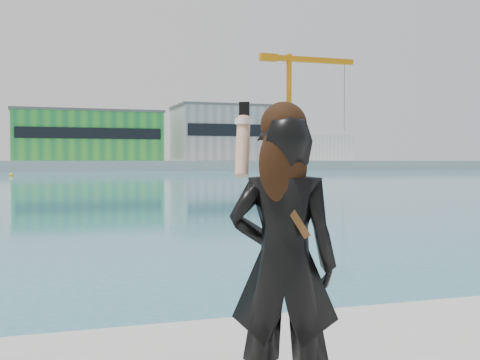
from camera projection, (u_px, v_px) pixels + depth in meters
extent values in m
cube|color=#9E9E99|center=(48.00, 165.00, 127.32)|extent=(320.00, 40.00, 2.00)
cube|color=#228840|center=(87.00, 137.00, 127.76)|extent=(30.00, 16.00, 10.00)
cube|color=black|center=(90.00, 133.00, 120.06)|extent=(28.50, 0.20, 2.20)
cube|color=#59595B|center=(87.00, 112.00, 127.58)|extent=(30.60, 16.32, 0.50)
cube|color=gray|center=(230.00, 134.00, 137.85)|extent=(25.00, 15.00, 12.00)
cube|color=black|center=(241.00, 130.00, 130.63)|extent=(23.75, 0.20, 2.64)
cube|color=#59595B|center=(230.00, 107.00, 137.65)|extent=(25.50, 15.30, 0.50)
cube|color=silver|center=(321.00, 148.00, 143.02)|extent=(12.00, 10.00, 6.00)
cube|color=orange|center=(289.00, 156.00, 136.13)|extent=(4.00, 4.00, 2.00)
cylinder|color=orange|center=(289.00, 103.00, 135.73)|extent=(1.20, 1.20, 22.00)
cube|color=orange|center=(313.00, 60.00, 137.30)|extent=(20.00, 1.20, 1.20)
cube|color=orange|center=(268.00, 57.00, 133.82)|extent=(4.00, 1.60, 1.60)
cylinder|color=black|center=(344.00, 96.00, 140.10)|extent=(0.10, 0.10, 16.00)
cylinder|color=silver|center=(158.00, 142.00, 125.59)|extent=(0.16, 0.16, 8.00)
cube|color=red|center=(161.00, 125.00, 125.66)|extent=(1.20, 0.04, 0.80)
sphere|color=yellow|center=(300.00, 173.00, 95.59)|extent=(0.50, 0.50, 0.50)
sphere|color=yellow|center=(11.00, 176.00, 79.75)|extent=(0.50, 0.50, 0.50)
imported|color=black|center=(284.00, 266.00, 3.06)|extent=(0.66, 0.57, 1.53)
sphere|color=black|center=(284.00, 125.00, 3.01)|extent=(0.23, 0.23, 0.23)
ellipsoid|color=black|center=(283.00, 164.00, 2.97)|extent=(0.26, 0.13, 0.41)
cylinder|color=tan|center=(243.00, 146.00, 3.16)|extent=(0.14, 0.19, 0.33)
cylinder|color=white|center=(243.00, 121.00, 3.20)|extent=(0.09, 0.09, 0.03)
cube|color=black|center=(244.00, 112.00, 3.24)|extent=(0.06, 0.03, 0.11)
cube|color=#4C2D14|center=(289.00, 207.00, 2.96)|extent=(0.20, 0.10, 0.31)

